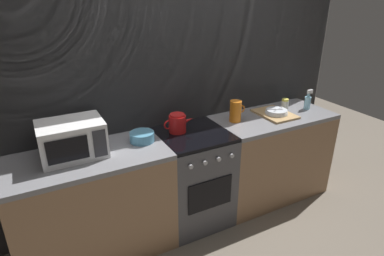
{
  "coord_description": "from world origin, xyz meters",
  "views": [
    {
      "loc": [
        -1.21,
        -2.26,
        2.06
      ],
      "look_at": [
        -0.01,
        0.0,
        0.95
      ],
      "focal_mm": 30.34,
      "sensor_mm": 36.0,
      "label": 1
    }
  ],
  "objects_px": {
    "mixing_bowl": "(142,137)",
    "spray_bottle": "(308,102)",
    "spice_jar": "(285,104)",
    "microwave": "(72,139)",
    "pitcher": "(236,111)",
    "kettle": "(177,123)",
    "dish_pile": "(275,113)",
    "stove_unit": "(193,178)"
  },
  "relations": [
    {
      "from": "mixing_bowl",
      "to": "spray_bottle",
      "type": "bearing_deg",
      "value": -2.07
    },
    {
      "from": "spice_jar",
      "to": "microwave",
      "type": "bearing_deg",
      "value": -178.85
    },
    {
      "from": "pitcher",
      "to": "spice_jar",
      "type": "height_order",
      "value": "pitcher"
    },
    {
      "from": "mixing_bowl",
      "to": "kettle",
      "type": "bearing_deg",
      "value": 6.39
    },
    {
      "from": "kettle",
      "to": "spice_jar",
      "type": "height_order",
      "value": "kettle"
    },
    {
      "from": "dish_pile",
      "to": "kettle",
      "type": "bearing_deg",
      "value": 174.93
    },
    {
      "from": "stove_unit",
      "to": "mixing_bowl",
      "type": "bearing_deg",
      "value": 173.3
    },
    {
      "from": "microwave",
      "to": "spice_jar",
      "type": "height_order",
      "value": "microwave"
    },
    {
      "from": "kettle",
      "to": "stove_unit",
      "type": "bearing_deg",
      "value": -39.88
    },
    {
      "from": "mixing_bowl",
      "to": "dish_pile",
      "type": "relative_size",
      "value": 0.5
    },
    {
      "from": "kettle",
      "to": "pitcher",
      "type": "xyz_separation_m",
      "value": [
        0.59,
        -0.03,
        0.02
      ]
    },
    {
      "from": "pitcher",
      "to": "spice_jar",
      "type": "relative_size",
      "value": 1.9
    },
    {
      "from": "spice_jar",
      "to": "kettle",
      "type": "bearing_deg",
      "value": -179.41
    },
    {
      "from": "mixing_bowl",
      "to": "dish_pile",
      "type": "bearing_deg",
      "value": -2.22
    },
    {
      "from": "stove_unit",
      "to": "spray_bottle",
      "type": "relative_size",
      "value": 4.43
    },
    {
      "from": "spice_jar",
      "to": "spray_bottle",
      "type": "height_order",
      "value": "spray_bottle"
    },
    {
      "from": "dish_pile",
      "to": "spice_jar",
      "type": "relative_size",
      "value": 3.81
    },
    {
      "from": "microwave",
      "to": "stove_unit",
      "type": "bearing_deg",
      "value": -3.55
    },
    {
      "from": "stove_unit",
      "to": "kettle",
      "type": "xyz_separation_m",
      "value": [
        -0.11,
        0.09,
        0.53
      ]
    },
    {
      "from": "kettle",
      "to": "dish_pile",
      "type": "xyz_separation_m",
      "value": [
        1.03,
        -0.09,
        -0.06
      ]
    },
    {
      "from": "microwave",
      "to": "dish_pile",
      "type": "relative_size",
      "value": 1.15
    },
    {
      "from": "kettle",
      "to": "pitcher",
      "type": "height_order",
      "value": "pitcher"
    },
    {
      "from": "stove_unit",
      "to": "microwave",
      "type": "xyz_separation_m",
      "value": [
        -0.98,
        0.06,
        0.59
      ]
    },
    {
      "from": "microwave",
      "to": "spray_bottle",
      "type": "bearing_deg",
      "value": -1.8
    },
    {
      "from": "mixing_bowl",
      "to": "microwave",
      "type": "bearing_deg",
      "value": 179.1
    },
    {
      "from": "mixing_bowl",
      "to": "pitcher",
      "type": "height_order",
      "value": "pitcher"
    },
    {
      "from": "mixing_bowl",
      "to": "spice_jar",
      "type": "relative_size",
      "value": 1.9
    },
    {
      "from": "mixing_bowl",
      "to": "pitcher",
      "type": "bearing_deg",
      "value": 0.32
    },
    {
      "from": "dish_pile",
      "to": "spray_bottle",
      "type": "height_order",
      "value": "spray_bottle"
    },
    {
      "from": "spray_bottle",
      "to": "dish_pile",
      "type": "bearing_deg",
      "value": 178.43
    },
    {
      "from": "spice_jar",
      "to": "stove_unit",
      "type": "bearing_deg",
      "value": -174.77
    },
    {
      "from": "mixing_bowl",
      "to": "spice_jar",
      "type": "bearing_deg",
      "value": 1.85
    },
    {
      "from": "stove_unit",
      "to": "mixing_bowl",
      "type": "xyz_separation_m",
      "value": [
        -0.45,
        0.05,
        0.49
      ]
    },
    {
      "from": "microwave",
      "to": "spray_bottle",
      "type": "distance_m",
      "value": 2.31
    },
    {
      "from": "mixing_bowl",
      "to": "dish_pile",
      "type": "xyz_separation_m",
      "value": [
        1.36,
        -0.05,
        -0.02
      ]
    },
    {
      "from": "stove_unit",
      "to": "kettle",
      "type": "distance_m",
      "value": 0.55
    },
    {
      "from": "stove_unit",
      "to": "mixing_bowl",
      "type": "distance_m",
      "value": 0.67
    },
    {
      "from": "spice_jar",
      "to": "spray_bottle",
      "type": "relative_size",
      "value": 0.52
    },
    {
      "from": "kettle",
      "to": "mixing_bowl",
      "type": "bearing_deg",
      "value": -173.61
    },
    {
      "from": "spice_jar",
      "to": "mixing_bowl",
      "type": "bearing_deg",
      "value": -178.15
    },
    {
      "from": "mixing_bowl",
      "to": "stove_unit",
      "type": "bearing_deg",
      "value": -6.7
    },
    {
      "from": "dish_pile",
      "to": "microwave",
      "type": "bearing_deg",
      "value": 178.15
    }
  ]
}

